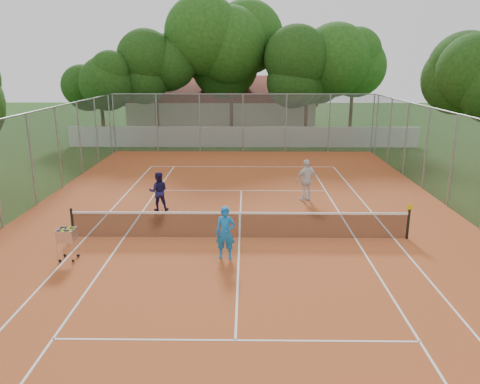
{
  "coord_description": "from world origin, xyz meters",
  "views": [
    {
      "loc": [
        0.22,
        -15.61,
        6.01
      ],
      "look_at": [
        0.0,
        1.5,
        1.3
      ],
      "focal_mm": 35.0,
      "sensor_mm": 36.0,
      "label": 1
    }
  ],
  "objects_px": {
    "tennis_net": "(239,225)",
    "player_near": "(225,233)",
    "player_far_left": "(159,191)",
    "player_far_right": "(307,180)",
    "clubhouse": "(223,105)",
    "ball_hopper": "(68,243)"
  },
  "relations": [
    {
      "from": "player_near",
      "to": "player_far_left",
      "type": "height_order",
      "value": "player_near"
    },
    {
      "from": "tennis_net",
      "to": "ball_hopper",
      "type": "distance_m",
      "value": 5.72
    },
    {
      "from": "player_far_right",
      "to": "player_far_left",
      "type": "bearing_deg",
      "value": -9.34
    },
    {
      "from": "tennis_net",
      "to": "player_near",
      "type": "bearing_deg",
      "value": -103.03
    },
    {
      "from": "tennis_net",
      "to": "player_far_right",
      "type": "distance_m",
      "value": 5.6
    },
    {
      "from": "player_near",
      "to": "ball_hopper",
      "type": "xyz_separation_m",
      "value": [
        -4.94,
        -0.22,
        -0.28
      ]
    },
    {
      "from": "clubhouse",
      "to": "tennis_net",
      "type": "bearing_deg",
      "value": -86.05
    },
    {
      "from": "ball_hopper",
      "to": "clubhouse",
      "type": "bearing_deg",
      "value": 72.44
    },
    {
      "from": "clubhouse",
      "to": "player_near",
      "type": "xyz_separation_m",
      "value": [
        1.58,
        -30.79,
        -1.33
      ]
    },
    {
      "from": "tennis_net",
      "to": "player_near",
      "type": "xyz_separation_m",
      "value": [
        -0.42,
        -1.79,
        0.36
      ]
    },
    {
      "from": "player_far_left",
      "to": "player_near",
      "type": "bearing_deg",
      "value": 113.48
    },
    {
      "from": "tennis_net",
      "to": "ball_hopper",
      "type": "xyz_separation_m",
      "value": [
        -5.35,
        -2.02,
        0.08
      ]
    },
    {
      "from": "player_far_left",
      "to": "ball_hopper",
      "type": "xyz_separation_m",
      "value": [
        -1.91,
        -5.26,
        -0.25
      ]
    },
    {
      "from": "clubhouse",
      "to": "player_far_left",
      "type": "distance_m",
      "value": 25.83
    },
    {
      "from": "tennis_net",
      "to": "player_far_left",
      "type": "height_order",
      "value": "player_far_left"
    },
    {
      "from": "player_far_left",
      "to": "player_far_right",
      "type": "distance_m",
      "value": 6.56
    },
    {
      "from": "tennis_net",
      "to": "player_far_right",
      "type": "relative_size",
      "value": 6.29
    },
    {
      "from": "clubhouse",
      "to": "ball_hopper",
      "type": "height_order",
      "value": "clubhouse"
    },
    {
      "from": "tennis_net",
      "to": "player_far_left",
      "type": "distance_m",
      "value": 4.74
    },
    {
      "from": "player_near",
      "to": "ball_hopper",
      "type": "bearing_deg",
      "value": -171.65
    },
    {
      "from": "player_near",
      "to": "player_far_right",
      "type": "bearing_deg",
      "value": 68.57
    },
    {
      "from": "tennis_net",
      "to": "clubhouse",
      "type": "height_order",
      "value": "clubhouse"
    }
  ]
}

